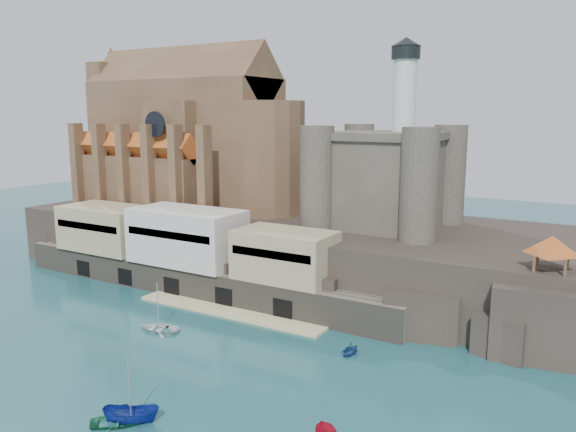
% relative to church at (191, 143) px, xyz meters
% --- Properties ---
extents(ground, '(300.00, 300.00, 0.00)m').
position_rel_church_xyz_m(ground, '(24.13, -41.85, -22.13)').
color(ground, '#184A50').
rests_on(ground, ground).
extents(promontory, '(100.00, 36.00, 10.00)m').
position_rel_church_xyz_m(promontory, '(23.94, -2.48, -17.20)').
color(promontory, black).
rests_on(promontory, ground).
extents(quay, '(70.00, 12.00, 13.05)m').
position_rel_church_xyz_m(quay, '(13.94, -18.78, -16.06)').
color(quay, '#5F574C').
rests_on(quay, ground).
extents(church, '(47.00, 25.93, 30.51)m').
position_rel_church_xyz_m(church, '(0.00, 0.00, 0.00)').
color(church, brown).
rests_on(church, promontory).
extents(castle_keep, '(21.20, 21.20, 29.30)m').
position_rel_church_xyz_m(castle_keep, '(40.21, -0.78, -3.81)').
color(castle_keep, '#443E35').
rests_on(castle_keep, promontory).
extents(rock_outcrop, '(14.50, 10.50, 8.70)m').
position_rel_church_xyz_m(rock_outcrop, '(66.13, -16.01, -18.11)').
color(rock_outcrop, black).
rests_on(rock_outcrop, ground).
extents(pavilion, '(6.40, 6.40, 5.40)m').
position_rel_church_xyz_m(pavilion, '(66.13, -15.85, -9.40)').
color(pavilion, brown).
rests_on(pavilion, rock_outcrop).
extents(boat_2, '(2.73, 2.71, 5.28)m').
position_rel_church_xyz_m(boat_2, '(35.54, -51.55, -22.13)').
color(boat_2, navy).
rests_on(boat_2, ground).
extents(boat_3, '(3.54, 3.59, 5.47)m').
position_rel_church_xyz_m(boat_3, '(34.86, -52.06, -22.13)').
color(boat_3, '#248353').
rests_on(boat_3, ground).
extents(boat_6, '(1.82, 4.19, 5.68)m').
position_rel_church_xyz_m(boat_6, '(22.18, -33.75, -22.13)').
color(boat_6, silver).
rests_on(boat_6, ground).
extents(boat_7, '(2.99, 2.03, 3.26)m').
position_rel_church_xyz_m(boat_7, '(46.66, -27.85, -22.13)').
color(boat_7, navy).
rests_on(boat_7, ground).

